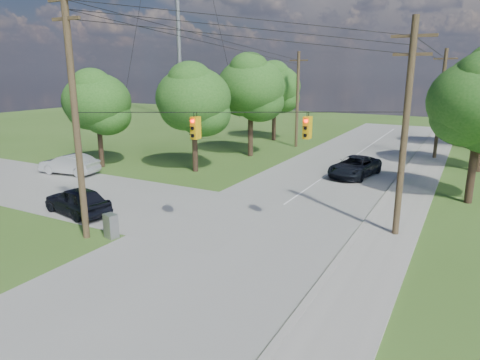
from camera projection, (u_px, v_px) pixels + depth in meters
The scene contains 18 objects.
ground at pixel (154, 259), 18.88m from camera, with size 140.00×140.00×0.00m, color #385B1E.
main_road at pixel (246, 231), 22.21m from camera, with size 10.00×100.00×0.03m, color gray.
sidewalk_east at pixel (379, 256), 19.10m from camera, with size 2.60×100.00×0.12m, color #A19E97.
pole_sw at pixel (75, 112), 19.80m from camera, with size 2.00×0.32×12.00m.
pole_ne at pixel (405, 128), 20.21m from camera, with size 2.00×0.32×10.50m.
pole_north_e at pixel (440, 104), 39.02m from camera, with size 2.00×0.32×10.00m.
pole_north_w at pixel (297, 99), 45.45m from camera, with size 2.00×0.32×10.00m.
power_lines at pixel (290, 52), 25.73m from camera, with size 13.93×29.62×4.93m.
traffic_signals at pixel (252, 127), 20.10m from camera, with size 4.91×3.27×1.05m.
tree_w_near at pixel (194, 99), 33.87m from camera, with size 6.00×6.00×8.40m.
tree_w_mid at pixel (251, 87), 40.05m from camera, with size 6.40×6.40×9.22m.
tree_w_far at pixel (275, 87), 49.57m from camera, with size 6.00×6.00×8.73m.
tree_e_far at pixel (475, 92), 44.43m from camera, with size 5.80×5.80×8.32m.
tree_cross_n at pixel (97, 101), 35.52m from camera, with size 5.60×5.60×7.91m.
car_cross_dark at pixel (77, 200), 24.57m from camera, with size 1.91×4.74×1.61m, color black.
car_cross_silver at pixel (69, 164), 34.10m from camera, with size 1.70×4.89×1.61m, color silver.
car_main_north at pixel (355, 166), 33.36m from camera, with size 2.59×5.62×1.56m, color black.
control_cabinet at pixel (111, 226), 21.20m from camera, with size 0.68×0.49×1.22m, color gray.
Camera 1 is at (11.66, -13.48, 8.10)m, focal length 32.00 mm.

